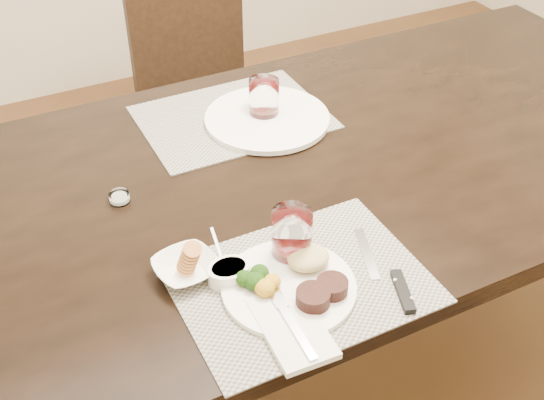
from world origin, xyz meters
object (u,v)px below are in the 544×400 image
chair_far (201,78)px  steak_knife (394,282)px  dinner_plate (295,283)px  wine_glass_near (292,237)px  cracker_bowl (186,267)px  far_plate (267,118)px

chair_far → steak_knife: size_ratio=3.70×
dinner_plate → wine_glass_near: (0.03, 0.08, 0.03)m
cracker_bowl → wine_glass_near: (0.20, -0.05, 0.03)m
steak_knife → far_plate: far_plate is taller
chair_far → dinner_plate: chair_far is taller
steak_knife → wine_glass_near: wine_glass_near is taller
wine_glass_near → chair_far: bearing=77.0°
chair_far → dinner_plate: size_ratio=3.60×
dinner_plate → far_plate: 0.59m
dinner_plate → steak_knife: 0.18m
chair_far → steak_knife: chair_far is taller
steak_knife → wine_glass_near: (-0.13, 0.15, 0.04)m
chair_far → steak_knife: bearing=-96.0°
chair_far → dinner_plate: bearing=-103.7°
dinner_plate → cracker_bowl: size_ratio=1.89×
cracker_bowl → far_plate: 0.57m
cracker_bowl → chair_far: bearing=67.5°
chair_far → wine_glass_near: chair_far is taller
steak_knife → cracker_bowl: (-0.33, 0.20, 0.01)m
steak_knife → far_plate: size_ratio=0.77×
steak_knife → cracker_bowl: 0.39m
dinner_plate → steak_knife: size_ratio=1.03×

